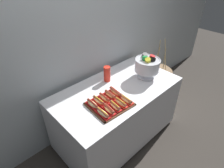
{
  "coord_description": "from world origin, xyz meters",
  "views": [
    {
      "loc": [
        -1.24,
        -1.22,
        2.04
      ],
      "look_at": [
        -0.05,
        0.03,
        0.84
      ],
      "focal_mm": 30.65,
      "sensor_mm": 36.0,
      "label": 1
    }
  ],
  "objects": [
    {
      "name": "hot_dog_6",
      "position": [
        -0.31,
        -0.05,
        0.8
      ],
      "size": [
        0.06,
        0.17,
        0.06
      ],
      "color": "red",
      "rests_on": "serving_tray"
    },
    {
      "name": "cup_stack",
      "position": [
        0.03,
        0.2,
        0.86
      ],
      "size": [
        0.08,
        0.08,
        0.19
      ],
      "color": "red",
      "rests_on": "buffet_table"
    },
    {
      "name": "hot_dog_8",
      "position": [
        -0.16,
        -0.06,
        0.8
      ],
      "size": [
        0.07,
        0.17,
        0.06
      ],
      "color": "#B21414",
      "rests_on": "serving_tray"
    },
    {
      "name": "punch_bowl",
      "position": [
        0.43,
        -0.07,
        0.93
      ],
      "size": [
        0.3,
        0.31,
        0.29
      ],
      "color": "silver",
      "rests_on": "buffet_table"
    },
    {
      "name": "hot_dog_5",
      "position": [
        -0.39,
        -0.05,
        0.8
      ],
      "size": [
        0.07,
        0.17,
        0.06
      ],
      "color": "#B21414",
      "rests_on": "serving_tray"
    },
    {
      "name": "ground_plane",
      "position": [
        0.0,
        0.0,
        0.0
      ],
      "size": [
        10.0,
        10.0,
        0.0
      ],
      "primitive_type": "plane",
      "color": "#38332D"
    },
    {
      "name": "hot_dog_0",
      "position": [
        -0.4,
        -0.21,
        0.8
      ],
      "size": [
        0.07,
        0.18,
        0.06
      ],
      "color": "#B21414",
      "rests_on": "serving_tray"
    },
    {
      "name": "hot_dog_4",
      "position": [
        -0.1,
        -0.23,
        0.8
      ],
      "size": [
        0.07,
        0.17,
        0.06
      ],
      "color": "red",
      "rests_on": "serving_tray"
    },
    {
      "name": "serving_tray",
      "position": [
        -0.24,
        -0.14,
        0.77
      ],
      "size": [
        0.43,
        0.39,
        0.01
      ],
      "color": "#56331E",
      "rests_on": "buffet_table"
    },
    {
      "name": "hot_dog_7",
      "position": [
        -0.24,
        -0.06,
        0.8
      ],
      "size": [
        0.07,
        0.17,
        0.06
      ],
      "color": "red",
      "rests_on": "serving_tray"
    },
    {
      "name": "floor_vase",
      "position": [
        1.16,
        0.2,
        0.23
      ],
      "size": [
        0.56,
        0.56,
        0.98
      ],
      "color": "#896B4C",
      "rests_on": "ground_plane"
    },
    {
      "name": "buffet_table",
      "position": [
        0.0,
        0.0,
        0.4
      ],
      "size": [
        1.49,
        0.8,
        0.76
      ],
      "color": "silver",
      "rests_on": "ground_plane"
    },
    {
      "name": "hot_dog_1",
      "position": [
        -0.32,
        -0.22,
        0.8
      ],
      "size": [
        0.08,
        0.17,
        0.06
      ],
      "color": "#B21414",
      "rests_on": "serving_tray"
    },
    {
      "name": "hot_dog_3",
      "position": [
        -0.18,
        -0.23,
        0.8
      ],
      "size": [
        0.07,
        0.17,
        0.06
      ],
      "color": "red",
      "rests_on": "serving_tray"
    },
    {
      "name": "hot_dog_2",
      "position": [
        -0.25,
        -0.22,
        0.8
      ],
      "size": [
        0.08,
        0.17,
        0.06
      ],
      "color": "#B21414",
      "rests_on": "serving_tray"
    },
    {
      "name": "back_wall",
      "position": [
        0.0,
        0.51,
        1.3
      ],
      "size": [
        6.0,
        0.1,
        2.6
      ],
      "primitive_type": "cube",
      "color": "#B2BCC1",
      "rests_on": "ground_plane"
    },
    {
      "name": "hot_dog_9",
      "position": [
        -0.09,
        -0.07,
        0.8
      ],
      "size": [
        0.08,
        0.18,
        0.06
      ],
      "color": "red",
      "rests_on": "serving_tray"
    }
  ]
}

